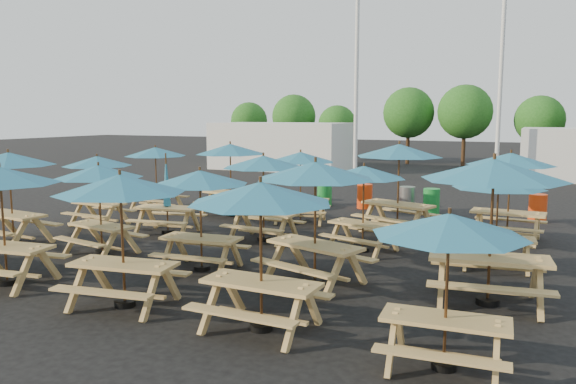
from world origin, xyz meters
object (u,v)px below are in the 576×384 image
at_px(picnic_unit_10, 263,166).
at_px(picnic_unit_5, 99,176).
at_px(picnic_unit_2, 97,165).
at_px(picnic_unit_11, 301,161).
at_px(picnic_unit_18, 499,186).
at_px(waste_bin_1, 324,194).
at_px(picnic_unit_13, 315,177).
at_px(picnic_unit_15, 399,155).
at_px(picnic_unit_7, 230,153).
at_px(picnic_unit_16, 449,233).
at_px(picnic_unit_14, 364,176).
at_px(waste_bin_3, 407,199).
at_px(picnic_unit_17, 494,177).
at_px(picnic_unit_9, 200,183).
at_px(picnic_unit_1, 9,164).
at_px(picnic_unit_3, 155,155).
at_px(picnic_unit_19, 511,164).
at_px(waste_bin_2, 365,196).
at_px(waste_bin_5, 538,208).
at_px(picnic_unit_12, 261,200).
at_px(picnic_unit_4, 0,182).
at_px(picnic_unit_8, 120,191).
at_px(waste_bin_4, 431,201).
at_px(waste_bin_0, 270,190).
at_px(picnic_unit_6, 167,201).

bearing_deg(picnic_unit_10, picnic_unit_5, -132.23).
distance_m(picnic_unit_2, picnic_unit_11, 6.01).
height_order(picnic_unit_18, waste_bin_1, picnic_unit_18).
height_order(picnic_unit_13, picnic_unit_15, picnic_unit_15).
relative_size(picnic_unit_7, picnic_unit_16, 1.25).
xyz_separation_m(picnic_unit_14, picnic_unit_16, (2.82, -5.66, -0.02)).
xyz_separation_m(picnic_unit_2, waste_bin_3, (7.81, 6.18, -1.39)).
bearing_deg(picnic_unit_18, picnic_unit_17, -94.97).
bearing_deg(picnic_unit_18, picnic_unit_7, 152.85).
relative_size(picnic_unit_9, waste_bin_3, 2.61).
distance_m(picnic_unit_1, picnic_unit_3, 5.73).
height_order(picnic_unit_10, waste_bin_1, picnic_unit_10).
xyz_separation_m(picnic_unit_19, waste_bin_2, (-4.89, 3.46, -1.60)).
bearing_deg(waste_bin_5, picnic_unit_16, -94.79).
distance_m(picnic_unit_18, picnic_unit_19, 2.91).
relative_size(picnic_unit_12, picnic_unit_15, 0.76).
bearing_deg(picnic_unit_4, picnic_unit_13, 17.25).
height_order(picnic_unit_3, waste_bin_5, picnic_unit_3).
xyz_separation_m(picnic_unit_8, waste_bin_5, (6.36, 11.35, -1.58)).
height_order(waste_bin_2, waste_bin_4, same).
bearing_deg(waste_bin_0, picnic_unit_15, -32.34).
bearing_deg(picnic_unit_19, picnic_unit_17, -86.52).
distance_m(picnic_unit_11, picnic_unit_17, 8.11).
bearing_deg(picnic_unit_2, picnic_unit_15, 20.56).
distance_m(picnic_unit_5, picnic_unit_18, 8.94).
relative_size(picnic_unit_2, picnic_unit_3, 0.95).
distance_m(picnic_unit_7, waste_bin_1, 4.19).
xyz_separation_m(picnic_unit_8, picnic_unit_12, (2.63, 0.02, 0.00)).
height_order(picnic_unit_4, picnic_unit_15, picnic_unit_15).
xyz_separation_m(picnic_unit_15, waste_bin_2, (-2.04, 3.63, -1.75)).
bearing_deg(picnic_unit_9, picnic_unit_3, 128.56).
height_order(picnic_unit_8, picnic_unit_15, picnic_unit_15).
height_order(picnic_unit_8, picnic_unit_16, picnic_unit_8).
xyz_separation_m(picnic_unit_6, picnic_unit_17, (8.65, -2.55, 1.31)).
xyz_separation_m(picnic_unit_1, picnic_unit_10, (5.63, 3.00, -0.10)).
xyz_separation_m(picnic_unit_5, picnic_unit_15, (5.77, 5.31, 0.32)).
bearing_deg(waste_bin_0, waste_bin_5, -1.74).
relative_size(picnic_unit_3, waste_bin_0, 2.56).
relative_size(picnic_unit_15, waste_bin_1, 3.52).
bearing_deg(picnic_unit_1, picnic_unit_16, -8.24).
relative_size(picnic_unit_8, picnic_unit_13, 0.86).
height_order(picnic_unit_12, waste_bin_0, picnic_unit_12).
distance_m(picnic_unit_8, picnic_unit_18, 7.67).
xyz_separation_m(picnic_unit_7, picnic_unit_14, (5.32, -2.86, -0.24)).
distance_m(picnic_unit_1, picnic_unit_4, 3.78).
bearing_deg(picnic_unit_11, picnic_unit_1, -148.26).
distance_m(picnic_unit_14, waste_bin_4, 6.05).
bearing_deg(picnic_unit_19, picnic_unit_14, -135.93).
distance_m(picnic_unit_5, waste_bin_4, 10.70).
bearing_deg(picnic_unit_9, picnic_unit_11, 86.37).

